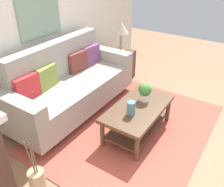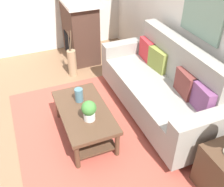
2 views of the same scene
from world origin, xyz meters
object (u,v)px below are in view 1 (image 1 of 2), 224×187
throw_pillow_olive (46,77)px  tabletop_vase (131,108)px  throw_pillow_crimson (27,87)px  potted_plant_tabletop (145,91)px  throw_pillow_maroon (77,62)px  coffee_table (138,114)px  side_table (120,65)px  framed_painting (39,14)px  throw_pillow_plum (90,55)px  table_lamp (121,29)px  couch (70,86)px

throw_pillow_olive → tabletop_vase: 1.30m
throw_pillow_crimson → potted_plant_tabletop: (0.92, -1.27, -0.11)m
throw_pillow_maroon → tabletop_vase: size_ratio=1.95×
coffee_table → tabletop_vase: bearing=179.1°
coffee_table → side_table: size_ratio=1.96×
throw_pillow_maroon → potted_plant_tabletop: size_ratio=1.37×
throw_pillow_olive → framed_painting: (0.34, 0.34, 0.77)m
throw_pillow_plum → potted_plant_tabletop: 1.34m
throw_pillow_plum → potted_plant_tabletop: size_ratio=1.37×
throw_pillow_olive → coffee_table: 1.39m
throw_pillow_olive → throw_pillow_crimson: bearing=180.0°
potted_plant_tabletop → framed_painting: 1.85m
side_table → tabletop_vase: bearing=-144.7°
side_table → table_lamp: size_ratio=0.98×
couch → coffee_table: (0.05, -1.15, -0.12)m
couch → tabletop_vase: size_ratio=11.83×
throw_pillow_crimson → throw_pillow_plum: size_ratio=1.00×
throw_pillow_maroon → table_lamp: table_lamp is taller
couch → side_table: 1.40m
potted_plant_tabletop → framed_painting: size_ratio=0.35×
throw_pillow_crimson → framed_painting: size_ratio=0.48×
throw_pillow_plum → framed_painting: 1.08m
framed_painting → table_lamp: bearing=-20.6°
throw_pillow_crimson → throw_pillow_maroon: same height
throw_pillow_olive → tabletop_vase: bearing=-81.7°
couch → framed_painting: (0.00, 0.47, 1.02)m
tabletop_vase → framed_painting: bearing=84.6°
tabletop_vase → coffee_table: bearing=-0.9°
throw_pillow_olive → framed_painting: 0.91m
couch → side_table: bearing=-2.3°
throw_pillow_crimson → throw_pillow_plum: (1.35, 0.00, 0.00)m
tabletop_vase → side_table: size_ratio=0.33×
throw_pillow_crimson → potted_plant_tabletop: throw_pillow_crimson is taller
throw_pillow_crimson → framed_painting: (0.68, 0.34, 0.77)m
tabletop_vase → couch: bearing=82.5°
throw_pillow_olive → table_lamp: 1.77m
couch → table_lamp: table_lamp is taller
throw_pillow_maroon → framed_painting: framed_painting is taller
table_lamp → throw_pillow_crimson: bearing=175.0°
potted_plant_tabletop → framed_painting: framed_painting is taller
tabletop_vase → side_table: bearing=35.3°
throw_pillow_plum → side_table: (0.71, -0.18, -0.40)m
side_table → table_lamp: (0.00, 0.00, 0.71)m
couch → throw_pillow_maroon: size_ratio=6.06×
potted_plant_tabletop → framed_painting: bearing=98.7°
potted_plant_tabletop → table_lamp: 1.63m
couch → potted_plant_tabletop: 1.18m
couch → potted_plant_tabletop: couch is taller
couch → throw_pillow_crimson: (-0.68, 0.13, 0.25)m
throw_pillow_maroon → tabletop_vase: bearing=-111.0°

